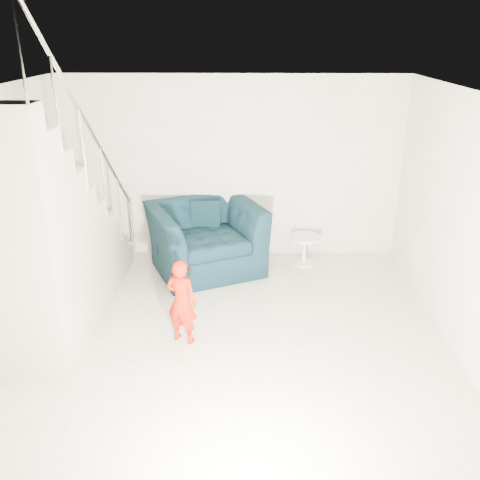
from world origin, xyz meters
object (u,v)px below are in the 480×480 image
toddler (182,301)px  staircase (47,253)px  armchair (206,238)px  side_table (304,245)px

toddler → staircase: bearing=10.4°
armchair → side_table: (1.44, 0.19, -0.18)m
toddler → side_table: 2.59m
toddler → staircase: (-1.53, 0.27, 0.45)m
side_table → staircase: staircase is taller
armchair → side_table: bearing=-16.8°
toddler → side_table: bearing=-106.4°
side_table → armchair: bearing=-172.6°
armchair → toddler: toddler is taller
armchair → staircase: staircase is taller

